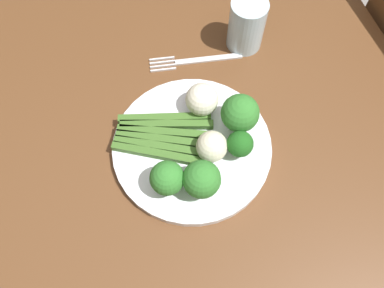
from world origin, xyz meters
The scene contains 12 objects.
ground_plane centered at (0.00, 0.00, -0.01)m, with size 6.00×6.00×0.02m, color gray.
dining_table centered at (0.00, 0.00, 0.65)m, with size 1.10×0.87×0.77m.
plate centered at (0.05, -0.03, 0.78)m, with size 0.25×0.25×0.01m, color white.
asparagus_bundle centered at (0.07, 0.01, 0.79)m, with size 0.12×0.16×0.01m.
broccoli_front_left centered at (-0.02, -0.02, 0.83)m, with size 0.06×0.06×0.07m.
broccoli_right centered at (0.06, -0.11, 0.83)m, with size 0.06×0.06×0.07m.
broccoli_back centered at (0.02, -0.09, 0.82)m, with size 0.04×0.04×0.05m.
broccoli_back_right centered at (-0.01, 0.02, 0.82)m, with size 0.05×0.05×0.06m.
cauliflower_edge centered at (0.11, -0.06, 0.81)m, with size 0.05×0.05×0.05m, color silver.
cauliflower_near_fork centered at (0.03, -0.05, 0.81)m, with size 0.05×0.05×0.05m, color beige.
fork centered at (0.21, -0.08, 0.77)m, with size 0.04×0.17×0.00m.
water_glass centered at (0.22, -0.18, 0.82)m, with size 0.06×0.06×0.09m, color silver.
Camera 1 is at (-0.20, 0.05, 1.34)m, focal length 36.99 mm.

